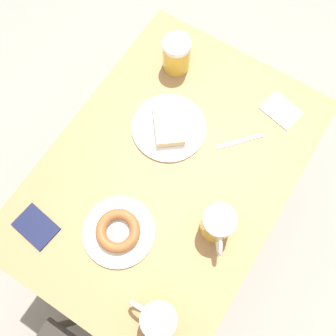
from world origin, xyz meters
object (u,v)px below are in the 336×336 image
beer_mug_center (177,54)px  napkin_folded (281,111)px  plate_with_cake (169,126)px  fork (240,141)px  beer_mug_left (217,225)px  passport_near_edge (36,227)px  beer_mug_right (158,318)px  plate_with_donut (118,231)px

beer_mug_center → napkin_folded: size_ratio=1.00×
plate_with_cake → fork: plate_with_cake is taller
beer_mug_left → passport_near_edge: beer_mug_left is taller
plate_with_cake → fork: (-0.22, -0.09, -0.01)m
beer_mug_center → fork: beer_mug_center is taller
beer_mug_left → beer_mug_right: 0.30m
napkin_folded → passport_near_edge: 0.88m
beer_mug_left → napkin_folded: size_ratio=0.91×
plate_with_cake → fork: 0.24m
plate_with_donut → plate_with_cake: bearing=-81.1°
passport_near_edge → plate_with_donut: bearing=-151.2°
beer_mug_center → fork: 0.36m
plate_with_donut → beer_mug_left: 0.29m
plate_with_cake → beer_mug_left: size_ratio=1.94×
fork → passport_near_edge: (0.39, 0.58, 0.00)m
beer_mug_left → fork: beer_mug_left is taller
beer_mug_right → passport_near_edge: beer_mug_right is taller
plate_with_donut → passport_near_edge: (0.22, 0.12, -0.01)m
plate_with_donut → beer_mug_left: bearing=-145.4°
beer_mug_left → beer_mug_center: 0.59m
beer_mug_center → beer_mug_right: same height
beer_mug_center → beer_mug_right: bearing=118.6°
beer_mug_right → passport_near_edge: size_ratio=1.02×
beer_mug_left → plate_with_donut: bearing=34.6°
fork → beer_mug_left: bearing=104.1°
beer_mug_left → beer_mug_right: size_ratio=0.91×
beer_mug_left → fork: size_ratio=0.98×
plate_with_donut → beer_mug_right: 0.27m
plate_with_donut → fork: (-0.16, -0.46, -0.01)m
passport_near_edge → beer_mug_center: bearing=-94.3°
beer_mug_left → beer_mug_right: bearing=88.4°
plate_with_donut → beer_mug_center: (0.17, -0.59, 0.05)m
beer_mug_left → beer_mug_center: (0.41, -0.43, 0.00)m
beer_mug_center → fork: size_ratio=1.07×
passport_near_edge → plate_with_cake: bearing=-108.3°
plate_with_cake → beer_mug_right: (-0.29, 0.51, 0.05)m
napkin_folded → beer_mug_left: bearing=91.4°
fork → passport_near_edge: bearing=56.4°
plate_with_cake → beer_mug_center: 0.25m
fork → beer_mug_right: bearing=96.3°
plate_with_cake → beer_mug_right: beer_mug_right is taller
beer_mug_right → passport_near_edge: 0.46m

